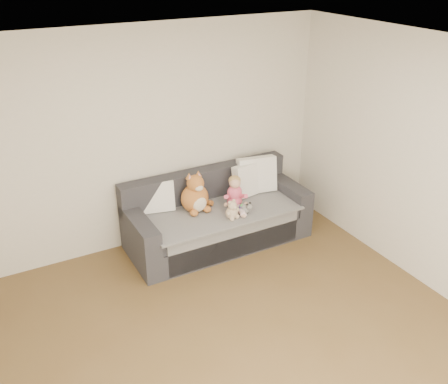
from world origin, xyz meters
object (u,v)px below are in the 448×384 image
(sofa, at_px, (217,218))
(plush_cat, at_px, (195,196))
(toddler, at_px, (235,195))
(sippy_cup, at_px, (242,208))
(teddy_bear, at_px, (232,211))

(sofa, relative_size, plush_cat, 4.28)
(toddler, bearing_deg, sofa, 165.05)
(sippy_cup, bearing_deg, sofa, 123.79)
(toddler, xyz_separation_m, plush_cat, (-0.44, 0.18, 0.02))
(plush_cat, relative_size, sippy_cup, 4.31)
(sofa, distance_m, teddy_bear, 0.43)
(sofa, distance_m, plush_cat, 0.44)
(toddler, relative_size, sippy_cup, 3.49)
(sippy_cup, bearing_deg, teddy_bear, -157.99)
(teddy_bear, relative_size, sippy_cup, 2.01)
(sofa, relative_size, toddler, 5.29)
(plush_cat, distance_m, sippy_cup, 0.56)
(sofa, bearing_deg, plush_cat, 171.23)
(sofa, bearing_deg, toddler, -37.78)
(sofa, relative_size, teddy_bear, 9.18)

